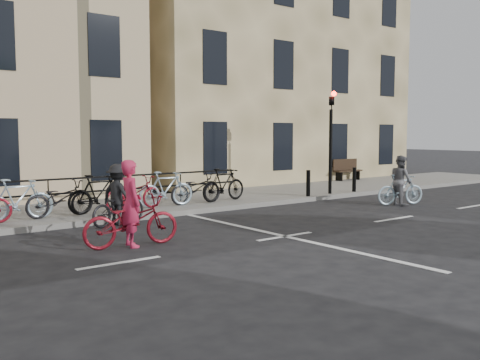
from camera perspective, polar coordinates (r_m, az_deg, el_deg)
ground at (r=12.07m, az=4.82°, el=-6.03°), size 120.00×120.00×0.00m
sidewalk at (r=15.41m, az=-22.29°, el=-3.71°), size 46.00×4.00×0.15m
building_east at (r=27.86m, az=0.26°, el=12.93°), size 14.00×10.00×12.00m
traffic_light at (r=19.32m, az=9.68°, el=5.36°), size 0.18×0.30×3.90m
bollard_east at (r=18.46m, az=7.29°, el=-0.34°), size 0.14×0.14×0.90m
bollard_west at (r=20.23m, az=12.09°, el=0.05°), size 0.14×0.14×0.90m
bench at (r=25.21m, az=11.30°, el=1.19°), size 1.60×0.41×0.97m
parked_bikes at (r=14.79m, az=-16.94°, el=-1.66°), size 11.45×1.23×1.05m
cyclist_pink at (r=11.12m, az=-11.54°, el=-3.85°), size 2.06×0.93×1.78m
cyclist_grey at (r=17.96m, az=16.76°, el=-0.51°), size 1.72×1.02×1.60m
cyclist_dark at (r=13.80m, az=-12.85°, el=-2.19°), size 1.84×1.16×1.55m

